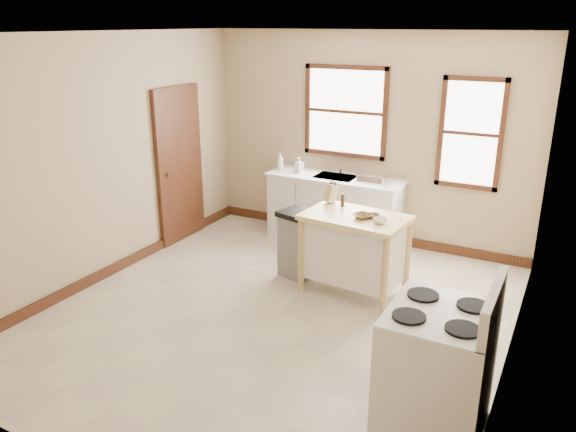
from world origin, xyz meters
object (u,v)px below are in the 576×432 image
(bowl_a, at_px, (362,216))
(bowl_b, at_px, (373,216))
(knife_block, at_px, (331,194))
(pepper_grinder, at_px, (343,200))
(dish_rack, at_px, (373,178))
(trash_bin, at_px, (298,244))
(gas_stove, at_px, (437,356))
(soap_bottle_b, at_px, (299,165))
(soap_bottle_a, at_px, (280,162))
(bowl_c, at_px, (380,221))
(kitchen_island, at_px, (354,254))

(bowl_a, height_order, bowl_b, bowl_a)
(knife_block, xyz_separation_m, pepper_grinder, (0.17, -0.06, -0.02))
(pepper_grinder, bearing_deg, bowl_b, -25.28)
(dish_rack, relative_size, trash_bin, 0.46)
(knife_block, xyz_separation_m, gas_stove, (1.78, -2.13, -0.39))
(bowl_a, bearing_deg, soap_bottle_b, 136.65)
(trash_bin, bearing_deg, soap_bottle_a, 140.15)
(bowl_b, distance_m, gas_stove, 2.22)
(soap_bottle_b, xyz_separation_m, dish_rack, (1.06, 0.03, -0.06))
(pepper_grinder, height_order, bowl_a, pepper_grinder)
(soap_bottle_a, xyz_separation_m, knife_block, (1.23, -1.02, -0.03))
(soap_bottle_b, height_order, trash_bin, soap_bottle_b)
(pepper_grinder, height_order, bowl_b, pepper_grinder)
(dish_rack, relative_size, bowl_a, 1.96)
(knife_block, xyz_separation_m, bowl_c, (0.74, -0.40, -0.08))
(dish_rack, xyz_separation_m, bowl_b, (0.48, -1.32, -0.04))
(kitchen_island, height_order, bowl_a, bowl_a)
(kitchen_island, relative_size, bowl_a, 5.82)
(soap_bottle_a, bearing_deg, dish_rack, 11.18)
(dish_rack, xyz_separation_m, bowl_a, (0.38, -1.39, -0.03))
(dish_rack, relative_size, kitchen_island, 0.34)
(trash_bin, distance_m, gas_stove, 2.85)
(soap_bottle_a, distance_m, bowl_a, 2.22)
(pepper_grinder, bearing_deg, trash_bin, -163.63)
(pepper_grinder, bearing_deg, gas_stove, -52.03)
(soap_bottle_b, bearing_deg, bowl_c, -21.66)
(soap_bottle_a, relative_size, bowl_c, 1.52)
(dish_rack, xyz_separation_m, bowl_c, (0.61, -1.45, -0.03))
(knife_block, relative_size, trash_bin, 0.25)
(soap_bottle_a, xyz_separation_m, bowl_b, (1.84, -1.29, -0.11))
(dish_rack, xyz_separation_m, trash_bin, (-0.45, -1.26, -0.56))
(dish_rack, bearing_deg, bowl_b, -68.69)
(soap_bottle_b, xyz_separation_m, knife_block, (0.93, -1.03, -0.02))
(dish_rack, bearing_deg, bowl_a, -73.10)
(dish_rack, distance_m, knife_block, 1.06)
(trash_bin, relative_size, gas_stove, 0.65)
(kitchen_island, bearing_deg, dish_rack, 107.29)
(kitchen_island, relative_size, trash_bin, 1.37)
(dish_rack, bearing_deg, soap_bottle_b, -177.12)
(soap_bottle_b, height_order, pepper_grinder, soap_bottle_b)
(kitchen_island, xyz_separation_m, bowl_a, (0.09, -0.05, 0.48))
(pepper_grinder, bearing_deg, bowl_c, -30.43)
(gas_stove, bearing_deg, soap_bottle_b, 130.71)
(dish_rack, height_order, bowl_a, dish_rack)
(soap_bottle_a, distance_m, gas_stove, 4.38)
(knife_block, distance_m, bowl_a, 0.62)
(pepper_grinder, distance_m, bowl_c, 0.66)
(bowl_a, distance_m, bowl_c, 0.23)
(kitchen_island, bearing_deg, gas_stove, -48.39)
(soap_bottle_a, height_order, dish_rack, soap_bottle_a)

